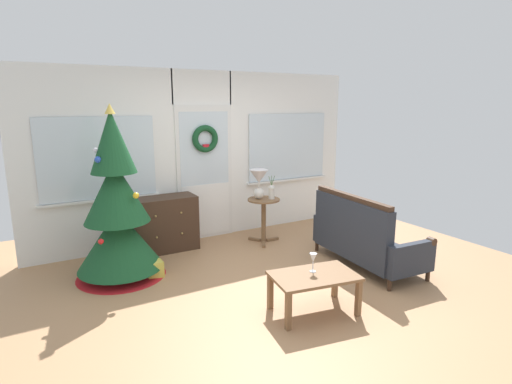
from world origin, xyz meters
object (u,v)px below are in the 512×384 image
object	(u,v)px
christmas_tree	(117,215)
gift_box	(154,269)
dresser_cabinet	(164,224)
settee_sofa	(362,238)
wine_glass	(313,258)
side_table	(264,212)
table_lamp	(259,180)
flower_vase	(272,191)
coffee_table	(314,280)

from	to	relation	value
christmas_tree	gift_box	xyz separation A→B (m)	(0.34, -0.23, -0.67)
dresser_cabinet	settee_sofa	bearing A→B (deg)	-42.35
christmas_tree	wine_glass	world-z (taller)	christmas_tree
side_table	table_lamp	distance (m)	0.49
dresser_cabinet	table_lamp	distance (m)	1.50
flower_vase	coffee_table	bearing A→B (deg)	-110.53
christmas_tree	table_lamp	bearing A→B (deg)	6.55
flower_vase	gift_box	size ratio (longest dim) A/B	1.79
dresser_cabinet	side_table	bearing A→B (deg)	-16.80
christmas_tree	gift_box	distance (m)	0.79
dresser_cabinet	coffee_table	xyz separation A→B (m)	(0.74, -2.50, -0.05)
gift_box	coffee_table	bearing A→B (deg)	-55.26
settee_sofa	side_table	distance (m)	1.55
dresser_cabinet	gift_box	size ratio (longest dim) A/B	4.62
side_table	wine_glass	distance (m)	2.11
table_lamp	wine_glass	bearing A→B (deg)	-105.35
dresser_cabinet	gift_box	distance (m)	0.99
side_table	wine_glass	size ratio (longest dim) A/B	3.48
christmas_tree	coffee_table	distance (m)	2.43
side_table	coffee_table	size ratio (longest dim) A/B	0.74
side_table	flower_vase	size ratio (longest dim) A/B	1.94
table_lamp	coffee_table	bearing A→B (deg)	-105.71
side_table	christmas_tree	bearing A→B (deg)	-174.69
flower_vase	coffee_table	distance (m)	2.20
side_table	flower_vase	xyz separation A→B (m)	(0.10, -0.06, 0.31)
dresser_cabinet	wine_glass	world-z (taller)	dresser_cabinet
settee_sofa	flower_vase	size ratio (longest dim) A/B	4.57
dresser_cabinet	coffee_table	size ratio (longest dim) A/B	0.99
side_table	coffee_table	bearing A→B (deg)	-107.52
christmas_tree	settee_sofa	xyz separation A→B (m)	(2.77, -1.22, -0.39)
dresser_cabinet	wine_glass	size ratio (longest dim) A/B	4.63
coffee_table	gift_box	size ratio (longest dim) A/B	4.67
dresser_cabinet	gift_box	bearing A→B (deg)	-115.52
settee_sofa	side_table	xyz separation A→B (m)	(-0.62, 1.42, 0.11)
side_table	flower_vase	distance (m)	0.33
wine_glass	flower_vase	bearing A→B (deg)	69.67
coffee_table	table_lamp	bearing A→B (deg)	74.29
settee_sofa	flower_vase	bearing A→B (deg)	111.04
wine_glass	table_lamp	bearing A→B (deg)	74.65
gift_box	wine_glass	bearing A→B (deg)	-53.42
side_table	wine_glass	bearing A→B (deg)	-107.21
settee_sofa	flower_vase	distance (m)	1.51
dresser_cabinet	christmas_tree	bearing A→B (deg)	-140.34
flower_vase	gift_box	distance (m)	2.06
christmas_tree	settee_sofa	distance (m)	3.05
christmas_tree	settee_sofa	size ratio (longest dim) A/B	1.29
side_table	coffee_table	xyz separation A→B (m)	(-0.66, -2.08, -0.14)
side_table	table_lamp	xyz separation A→B (m)	(-0.06, 0.04, 0.48)
settee_sofa	side_table	size ratio (longest dim) A/B	2.36
settee_sofa	wine_glass	xyz separation A→B (m)	(-1.25, -0.60, 0.17)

